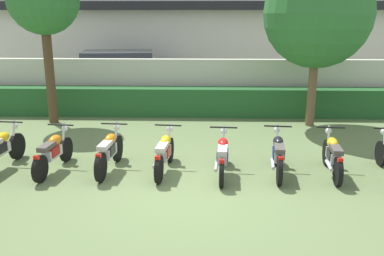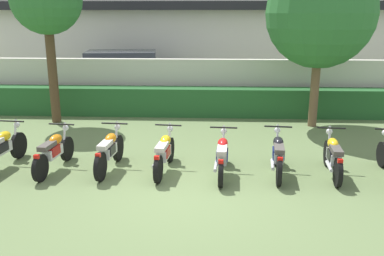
% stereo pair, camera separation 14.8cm
% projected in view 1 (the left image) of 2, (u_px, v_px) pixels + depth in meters
% --- Properties ---
extents(ground, '(60.00, 60.00, 0.00)m').
position_uv_depth(ground, '(190.00, 192.00, 8.23)').
color(ground, '#607547').
extents(building, '(22.78, 6.50, 6.89)m').
position_uv_depth(building, '(200.00, 10.00, 20.94)').
color(building, silver).
rests_on(building, ground).
extents(compound_wall, '(21.64, 0.30, 1.82)m').
position_uv_depth(compound_wall, '(197.00, 85.00, 14.67)').
color(compound_wall, beige).
rests_on(compound_wall, ground).
extents(hedge_row, '(17.31, 0.70, 0.94)m').
position_uv_depth(hedge_row, '(197.00, 102.00, 14.11)').
color(hedge_row, '#235628').
rests_on(hedge_row, ground).
extents(parked_car, '(4.69, 2.52, 1.89)m').
position_uv_depth(parked_car, '(122.00, 75.00, 16.79)').
color(parked_car, navy).
rests_on(parked_car, ground).
extents(tree_near_inspector, '(2.11, 2.11, 4.81)m').
position_uv_depth(tree_near_inspector, '(43.00, 0.00, 12.38)').
color(tree_near_inspector, '#4C3823').
rests_on(tree_near_inspector, ground).
extents(tree_far_side, '(3.15, 3.15, 4.91)m').
position_uv_depth(tree_far_side, '(318.00, 14.00, 12.13)').
color(tree_far_side, brown).
rests_on(tree_far_side, ground).
extents(motorcycle_in_row_1, '(0.60, 1.96, 0.97)m').
position_uv_depth(motorcycle_in_row_1, '(0.00, 149.00, 9.30)').
color(motorcycle_in_row_1, black).
rests_on(motorcycle_in_row_1, ground).
extents(motorcycle_in_row_2, '(0.60, 1.85, 0.94)m').
position_uv_depth(motorcycle_in_row_2, '(53.00, 152.00, 9.17)').
color(motorcycle_in_row_2, black).
rests_on(motorcycle_in_row_2, ground).
extents(motorcycle_in_row_3, '(0.60, 1.86, 0.96)m').
position_uv_depth(motorcycle_in_row_3, '(109.00, 151.00, 9.20)').
color(motorcycle_in_row_3, black).
rests_on(motorcycle_in_row_3, ground).
extents(motorcycle_in_row_4, '(0.60, 1.85, 0.95)m').
position_uv_depth(motorcycle_in_row_4, '(164.00, 152.00, 9.14)').
color(motorcycle_in_row_4, black).
rests_on(motorcycle_in_row_4, ground).
extents(motorcycle_in_row_5, '(0.60, 1.86, 0.94)m').
position_uv_depth(motorcycle_in_row_5, '(222.00, 155.00, 8.96)').
color(motorcycle_in_row_5, black).
rests_on(motorcycle_in_row_5, ground).
extents(motorcycle_in_row_6, '(0.60, 1.83, 0.96)m').
position_uv_depth(motorcycle_in_row_6, '(278.00, 154.00, 9.01)').
color(motorcycle_in_row_6, black).
rests_on(motorcycle_in_row_6, ground).
extents(motorcycle_in_row_7, '(0.60, 1.80, 0.95)m').
position_uv_depth(motorcycle_in_row_7, '(333.00, 155.00, 8.97)').
color(motorcycle_in_row_7, black).
rests_on(motorcycle_in_row_7, ground).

